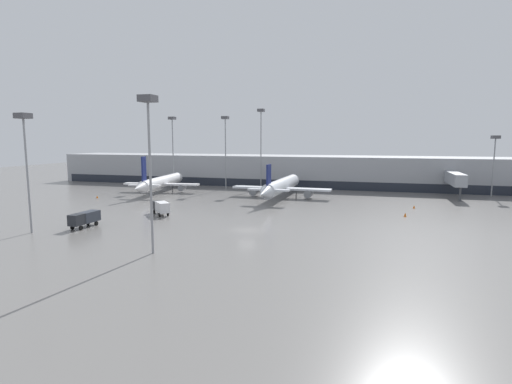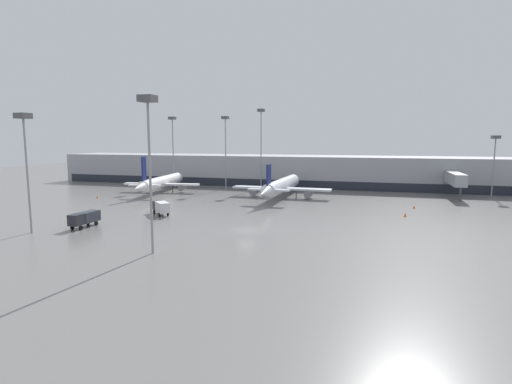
# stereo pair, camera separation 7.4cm
# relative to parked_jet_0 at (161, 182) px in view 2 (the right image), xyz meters

# --- Properties ---
(ground_plane) EXTENTS (320.00, 320.00, 0.00)m
(ground_plane) POSITION_rel_parked_jet_0_xyz_m (34.86, -36.23, -2.73)
(ground_plane) COLOR slate
(terminal_building) EXTENTS (160.00, 30.09, 9.00)m
(terminal_building) POSITION_rel_parked_jet_0_xyz_m (35.03, 25.69, 1.77)
(terminal_building) COLOR #9EA0A5
(terminal_building) RESTS_ON ground_plane
(parked_jet_0) EXTENTS (20.38, 31.73, 9.91)m
(parked_jet_0) POSITION_rel_parked_jet_0_xyz_m (0.00, 0.00, 0.00)
(parked_jet_0) COLOR white
(parked_jet_0) RESTS_ON ground_plane
(parked_jet_1) EXTENTS (23.93, 33.69, 8.68)m
(parked_jet_1) POSITION_rel_parked_jet_0_xyz_m (32.54, -0.94, 0.07)
(parked_jet_1) COLOR silver
(parked_jet_1) RESTS_ON ground_plane
(service_truck_0) EXTENTS (1.94, 5.67, 2.42)m
(service_truck_0) POSITION_rel_parked_jet_0_xyz_m (9.45, -41.36, -1.21)
(service_truck_0) COLOR #2D333D
(service_truck_0) RESTS_ON ground_plane
(service_truck_1) EXTENTS (5.26, 5.26, 2.51)m
(service_truck_1) POSITION_rel_parked_jet_0_xyz_m (15.81, -28.49, -1.19)
(service_truck_1) COLOR silver
(service_truck_1) RESTS_ON ground_plane
(traffic_cone_0) EXTENTS (0.45, 0.45, 0.63)m
(traffic_cone_0) POSITION_rel_parked_jet_0_xyz_m (-9.56, -13.57, -2.41)
(traffic_cone_0) COLOR orange
(traffic_cone_0) RESTS_ON ground_plane
(traffic_cone_1) EXTENTS (0.48, 0.48, 0.73)m
(traffic_cone_1) POSITION_rel_parked_jet_0_xyz_m (59.28, -17.94, -2.36)
(traffic_cone_1) COLOR orange
(traffic_cone_1) RESTS_ON ground_plane
(traffic_cone_2) EXTENTS (0.46, 0.46, 0.65)m
(traffic_cone_2) POSITION_rel_parked_jet_0_xyz_m (61.74, -8.16, -2.40)
(traffic_cone_2) COLOR orange
(traffic_cone_2) RESTS_ON ground_plane
(apron_light_mast_0) EXTENTS (1.80, 1.80, 22.35)m
(apron_light_mast_0) POSITION_rel_parked_jet_0_xyz_m (23.09, 15.40, 14.44)
(apron_light_mast_0) COLOR gray
(apron_light_mast_0) RESTS_ON ground_plane
(apron_light_mast_1) EXTENTS (1.80, 1.80, 17.69)m
(apron_light_mast_1) POSITION_rel_parked_jet_0_xyz_m (4.33, -46.73, 11.29)
(apron_light_mast_1) COLOR gray
(apron_light_mast_1) RESTS_ON ground_plane
(apron_light_mast_2) EXTENTS (1.80, 1.80, 19.05)m
(apron_light_mast_2) POSITION_rel_parked_jet_0_xyz_m (27.45, -51.37, 12.23)
(apron_light_mast_2) COLOR gray
(apron_light_mast_2) RESTS_ON ground_plane
(apron_light_mast_3) EXTENTS (1.80, 1.80, 20.32)m
(apron_light_mast_3) POSITION_rel_parked_jet_0_xyz_m (13.56, 12.39, 13.08)
(apron_light_mast_3) COLOR gray
(apron_light_mast_3) RESTS_ON ground_plane
(apron_light_mast_4) EXTENTS (1.80, 1.80, 14.84)m
(apron_light_mast_4) POSITION_rel_parked_jet_0_xyz_m (81.80, 15.38, 9.28)
(apron_light_mast_4) COLOR gray
(apron_light_mast_4) RESTS_ON ground_plane
(apron_light_mast_5) EXTENTS (1.80, 1.80, 20.40)m
(apron_light_mast_5) POSITION_rel_parked_jet_0_xyz_m (-2.76, 12.30, 13.14)
(apron_light_mast_5) COLOR gray
(apron_light_mast_5) RESTS_ON ground_plane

